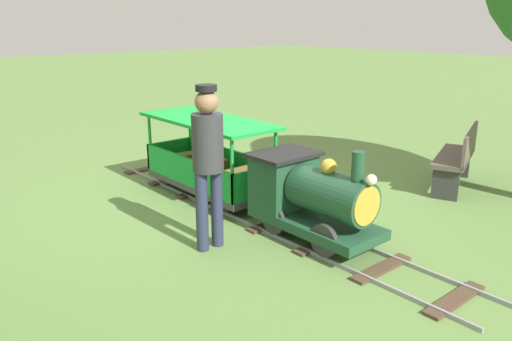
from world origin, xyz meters
TOP-DOWN VIEW (x-y plane):
  - ground_plane at (0.00, 0.00)m, footprint 60.00×60.00m
  - track at (0.00, 0.41)m, footprint 0.74×5.70m
  - locomotive at (0.00, 1.27)m, footprint 0.70×1.44m
  - passenger_car at (0.00, -0.49)m, footprint 0.80×2.00m
  - conductor_person at (0.90, 0.79)m, footprint 0.30×0.30m
  - park_bench at (-2.74, 1.40)m, footprint 1.36×0.84m

SIDE VIEW (x-z plane):
  - ground_plane at x=0.00m, z-range 0.00..0.00m
  - track at x=0.00m, z-range 0.00..0.04m
  - park_bench at x=-2.74m, z-range 0.01..0.83m
  - passenger_car at x=0.00m, z-range -0.06..0.91m
  - locomotive at x=0.00m, z-range -0.02..0.99m
  - conductor_person at x=0.90m, z-range 0.15..1.77m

